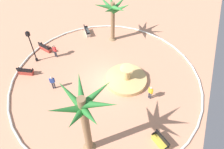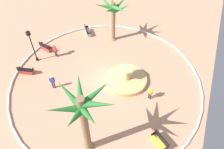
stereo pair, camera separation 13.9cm
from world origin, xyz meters
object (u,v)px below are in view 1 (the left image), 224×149
at_px(palm_tree_near_fountain, 113,11).
at_px(fountain, 126,79).
at_px(lamppost, 31,44).
at_px(person_pedestrian_stroll, 53,82).
at_px(person_cyclist_helmet, 55,51).
at_px(bench_west, 160,142).
at_px(bench_north, 45,48).
at_px(bench_east, 26,72).
at_px(person_cyclist_photo, 150,92).
at_px(bench_southeast, 87,32).
at_px(palm_tree_by_curb, 84,114).

bearing_deg(palm_tree_near_fountain, fountain, 33.46).
xyz_separation_m(lamppost, person_pedestrian_stroll, (2.66, 3.97, -1.44)).
relative_size(palm_tree_near_fountain, person_cyclist_helmet, 3.16).
relative_size(bench_west, bench_north, 0.96).
xyz_separation_m(bench_east, bench_north, (-4.00, -0.28, 0.00)).
distance_m(palm_tree_near_fountain, bench_east, 11.46).
xyz_separation_m(bench_east, lamppost, (-2.11, -0.19, 2.04)).
relative_size(fountain, person_cyclist_photo, 2.59).
height_order(fountain, bench_north, fountain).
relative_size(bench_southeast, person_cyclist_photo, 0.95).
height_order(bench_north, person_cyclist_helmet, person_cyclist_helmet).
distance_m(bench_southeast, person_cyclist_helmet, 5.36).
bearing_deg(person_cyclist_helmet, fountain, 87.24).
bearing_deg(person_pedestrian_stroll, palm_tree_near_fountain, 165.43).
bearing_deg(person_pedestrian_stroll, lamppost, -123.79).
height_order(bench_west, lamppost, lamppost).
height_order(bench_west, person_pedestrian_stroll, person_pedestrian_stroll).
bearing_deg(person_pedestrian_stroll, bench_north, -138.14).
relative_size(bench_west, person_cyclist_photo, 0.99).
bearing_deg(bench_southeast, lamppost, -24.86).
bearing_deg(lamppost, bench_east, 5.07).
bearing_deg(bench_east, bench_southeast, 161.82).
height_order(palm_tree_near_fountain, lamppost, palm_tree_near_fountain).
distance_m(bench_east, person_cyclist_helmet, 3.84).
relative_size(person_cyclist_helmet, person_pedestrian_stroll, 0.98).
xyz_separation_m(fountain, bench_east, (3.08, -10.10, 0.06)).
bearing_deg(fountain, bench_west, 41.95).
xyz_separation_m(palm_tree_by_curb, person_cyclist_photo, (-6.60, 3.11, -4.07)).
xyz_separation_m(bench_east, person_pedestrian_stroll, (0.54, 3.78, 0.60)).
distance_m(palm_tree_near_fountain, bench_north, 8.92).
xyz_separation_m(palm_tree_by_curb, bench_north, (-8.71, -10.09, -4.63)).
relative_size(bench_southeast, lamppost, 0.38).
xyz_separation_m(fountain, lamppost, (0.97, -10.29, 2.10)).
relative_size(palm_tree_by_curb, bench_west, 4.30).
bearing_deg(fountain, palm_tree_by_curb, -2.17).
distance_m(fountain, palm_tree_near_fountain, 7.88).
distance_m(bench_southeast, person_pedestrian_stroll, 9.26).
bearing_deg(fountain, palm_tree_near_fountain, -146.54).
bearing_deg(person_pedestrian_stroll, person_cyclist_helmet, -150.23).
relative_size(bench_west, lamppost, 0.39).
distance_m(bench_east, bench_west, 15.10).
height_order(palm_tree_near_fountain, person_cyclist_helmet, palm_tree_near_fountain).
distance_m(fountain, lamppost, 10.54).
bearing_deg(bench_east, person_cyclist_photo, 98.32).
xyz_separation_m(person_cyclist_photo, person_pedestrian_stroll, (2.43, -9.13, 0.04)).
xyz_separation_m(fountain, person_cyclist_photo, (1.20, 2.81, 0.62)).
height_order(bench_west, person_cyclist_helmet, person_cyclist_helmet).
xyz_separation_m(fountain, bench_north, (-0.91, -10.38, 0.06)).
height_order(bench_southeast, person_pedestrian_stroll, person_pedestrian_stroll).
distance_m(fountain, person_pedestrian_stroll, 7.32).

